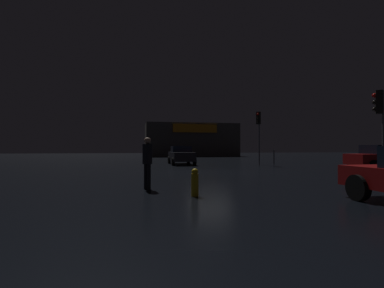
# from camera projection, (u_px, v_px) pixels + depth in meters

# --- Properties ---
(ground_plane) EXTENTS (120.00, 120.00, 0.00)m
(ground_plane) POSITION_uv_depth(u_px,v_px,m) (209.00, 172.00, 16.51)
(ground_plane) COLOR black
(store_building) EXTENTS (15.40, 8.05, 5.50)m
(store_building) POSITION_uv_depth(u_px,v_px,m) (190.00, 140.00, 48.93)
(store_building) COLOR #4C4742
(store_building) RESTS_ON ground
(traffic_signal_main) EXTENTS (0.43, 0.41, 3.97)m
(traffic_signal_main) POSITION_uv_depth(u_px,v_px,m) (380.00, 113.00, 12.39)
(traffic_signal_main) COLOR #595B60
(traffic_signal_main) RESTS_ON ground
(traffic_signal_opposite) EXTENTS (0.42, 0.42, 4.44)m
(traffic_signal_opposite) POSITION_uv_depth(u_px,v_px,m) (259.00, 125.00, 23.55)
(traffic_signal_opposite) COLOR #595B60
(traffic_signal_opposite) RESTS_ON ground
(car_far) EXTENTS (4.37, 2.25, 1.62)m
(car_far) POSITION_uv_depth(u_px,v_px,m) (382.00, 157.00, 18.28)
(car_far) COLOR #A51414
(car_far) RESTS_ON ground
(car_crossing) EXTENTS (2.02, 4.50, 1.59)m
(car_crossing) POSITION_uv_depth(u_px,v_px,m) (181.00, 155.00, 24.37)
(car_crossing) COLOR black
(car_crossing) RESTS_ON ground
(pedestrian) EXTENTS (0.48, 0.48, 1.80)m
(pedestrian) POSITION_uv_depth(u_px,v_px,m) (147.00, 159.00, 9.79)
(pedestrian) COLOR black
(pedestrian) RESTS_ON ground
(fire_hydrant) EXTENTS (0.22, 0.22, 0.82)m
(fire_hydrant) POSITION_uv_depth(u_px,v_px,m) (195.00, 182.00, 8.37)
(fire_hydrant) COLOR gold
(fire_hydrant) RESTS_ON ground
(bollard_kerb_a) EXTENTS (0.11, 0.11, 1.25)m
(bollard_kerb_a) POSITION_uv_depth(u_px,v_px,m) (274.00, 157.00, 25.00)
(bollard_kerb_a) COLOR #595B60
(bollard_kerb_a) RESTS_ON ground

